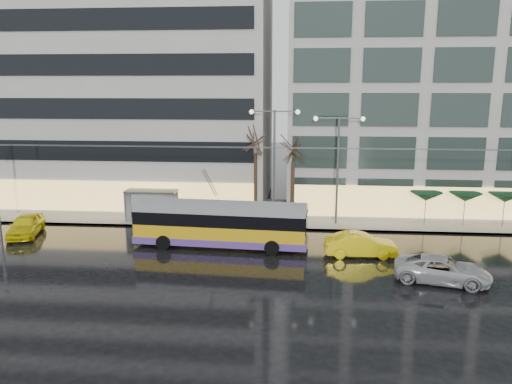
# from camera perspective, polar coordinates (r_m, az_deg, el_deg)

# --- Properties ---
(ground) EXTENTS (140.00, 140.00, 0.00)m
(ground) POSITION_cam_1_polar(r_m,az_deg,el_deg) (30.64, -2.77, -9.00)
(ground) COLOR black
(ground) RESTS_ON ground
(sidewalk) EXTENTS (80.00, 10.00, 0.15)m
(sidewalk) POSITION_cam_1_polar(r_m,az_deg,el_deg) (43.76, 2.25, -2.40)
(sidewalk) COLOR gray
(sidewalk) RESTS_ON ground
(kerb) EXTENTS (80.00, 0.10, 0.15)m
(kerb) POSITION_cam_1_polar(r_m,az_deg,el_deg) (38.99, 1.91, -4.22)
(kerb) COLOR slate
(kerb) RESTS_ON ground
(building_left) EXTENTS (34.00, 14.00, 22.00)m
(building_left) POSITION_cam_1_polar(r_m,az_deg,el_deg) (51.33, -18.32, 11.65)
(building_left) COLOR #A5A39E
(building_left) RESTS_ON sidewalk
(building_right) EXTENTS (32.00, 14.00, 25.00)m
(building_right) POSITION_cam_1_polar(r_m,az_deg,el_deg) (49.71, 23.20, 13.03)
(building_right) COLOR #A5A39E
(building_right) RESTS_ON sidewalk
(trolleybus) EXTENTS (12.08, 5.03, 5.54)m
(trolleybus) POSITION_cam_1_polar(r_m,az_deg,el_deg) (34.70, -4.06, -3.87)
(trolleybus) COLOR gold
(trolleybus) RESTS_ON ground
(catenary) EXTENTS (42.24, 5.12, 7.00)m
(catenary) POSITION_cam_1_polar(r_m,az_deg,el_deg) (37.00, 0.32, 1.55)
(catenary) COLOR #595B60
(catenary) RESTS_ON ground
(bus_shelter) EXTENTS (4.20, 1.60, 2.51)m
(bus_shelter) POSITION_cam_1_polar(r_m,az_deg,el_deg) (41.88, -12.29, -0.68)
(bus_shelter) COLOR #595B60
(bus_shelter) RESTS_ON sidewalk
(street_lamp_near) EXTENTS (3.96, 0.36, 9.03)m
(street_lamp_near) POSITION_cam_1_polar(r_m,az_deg,el_deg) (39.49, 2.10, 4.77)
(street_lamp_near) COLOR #595B60
(street_lamp_near) RESTS_ON sidewalk
(street_lamp_far) EXTENTS (3.96, 0.36, 8.53)m
(street_lamp_far) POSITION_cam_1_polar(r_m,az_deg,el_deg) (39.61, 9.36, 4.23)
(street_lamp_far) COLOR #595B60
(street_lamp_far) RESTS_ON sidewalk
(tree_a) EXTENTS (3.20, 3.20, 8.40)m
(tree_a) POSITION_cam_1_polar(r_m,az_deg,el_deg) (39.66, -0.05, 6.40)
(tree_a) COLOR black
(tree_a) RESTS_ON sidewalk
(tree_b) EXTENTS (3.20, 3.20, 7.70)m
(tree_b) POSITION_cam_1_polar(r_m,az_deg,el_deg) (39.80, 4.30, 5.39)
(tree_b) COLOR black
(tree_b) RESTS_ON sidewalk
(parasol_a) EXTENTS (2.50, 2.50, 2.65)m
(parasol_a) POSITION_cam_1_polar(r_m,az_deg,el_deg) (41.50, 18.86, -0.49)
(parasol_a) COLOR #595B60
(parasol_a) RESTS_ON sidewalk
(parasol_b) EXTENTS (2.50, 2.50, 2.65)m
(parasol_b) POSITION_cam_1_polar(r_m,az_deg,el_deg) (42.34, 22.80, -0.55)
(parasol_b) COLOR #595B60
(parasol_b) RESTS_ON sidewalk
(parasol_c) EXTENTS (2.50, 2.50, 2.65)m
(parasol_c) POSITION_cam_1_polar(r_m,az_deg,el_deg) (43.36, 26.57, -0.61)
(parasol_c) COLOR #595B60
(parasol_c) RESTS_ON sidewalk
(taxi_a) EXTENTS (2.94, 5.04, 1.61)m
(taxi_a) POSITION_cam_1_polar(r_m,az_deg,el_deg) (41.11, -24.81, -3.44)
(taxi_a) COLOR yellow
(taxi_a) RESTS_ON ground
(taxi_b) EXTENTS (4.76, 1.79, 1.55)m
(taxi_b) POSITION_cam_1_polar(r_m,az_deg,el_deg) (33.59, 11.88, -5.93)
(taxi_b) COLOR yellow
(taxi_b) RESTS_ON ground
(sedan_silver) EXTENTS (5.74, 3.66, 1.47)m
(sedan_silver) POSITION_cam_1_polar(r_m,az_deg,el_deg) (30.65, 20.53, -8.31)
(sedan_silver) COLOR #ABABB0
(sedan_silver) RESTS_ON ground
(pedestrian_a) EXTENTS (1.00, 1.02, 2.19)m
(pedestrian_a) POSITION_cam_1_polar(r_m,az_deg,el_deg) (41.37, -10.00, -1.24)
(pedestrian_a) COLOR black
(pedestrian_a) RESTS_ON sidewalk
(pedestrian_b) EXTENTS (0.88, 0.73, 1.66)m
(pedestrian_b) POSITION_cam_1_polar(r_m,az_deg,el_deg) (40.19, -6.75, -2.46)
(pedestrian_b) COLOR black
(pedestrian_b) RESTS_ON sidewalk
(pedestrian_c) EXTENTS (1.39, 1.20, 2.11)m
(pedestrian_c) POSITION_cam_1_polar(r_m,az_deg,el_deg) (43.31, -13.26, -1.23)
(pedestrian_c) COLOR black
(pedestrian_c) RESTS_ON sidewalk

